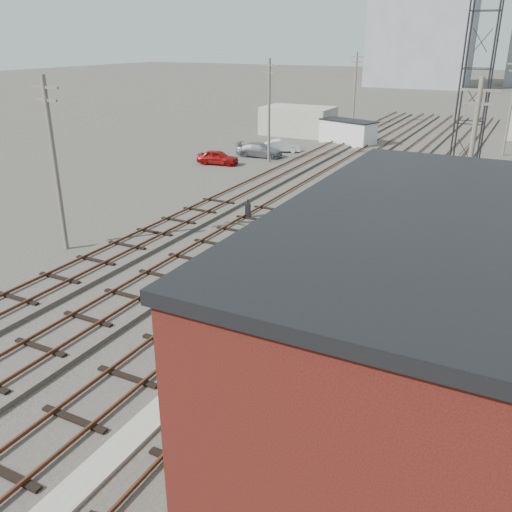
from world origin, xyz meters
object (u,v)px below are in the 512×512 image
Objects in this scene: switch_stand at (248,211)px; site_trailer at (348,132)px; signal_mast at (272,366)px; car_silver at (283,146)px; car_grey at (259,150)px; car_red at (218,157)px.

site_trailer is (-2.78, 27.93, 0.69)m from switch_stand.
signal_mast is at bearing -72.14° from switch_stand.
car_silver is (-4.40, -7.02, -0.68)m from site_trailer.
car_grey reaches higher than car_silver.
signal_mast reaches higher than site_trailer.
car_red is at bearing 152.70° from car_grey.
car_silver is at bearing -23.76° from car_grey.
site_trailer is 8.32m from car_silver.
switch_stand is 0.34× the size of car_red.
car_red is (-7.21, -14.93, -0.65)m from site_trailer.
car_silver is 3.34m from car_grey.
signal_mast reaches higher than car_silver.
car_red is at bearing 123.44° from signal_mast.
site_trailer is (-12.56, 44.86, -0.87)m from signal_mast.
car_grey reaches higher than car_red.
switch_stand reaches higher than car_grey.
site_trailer is 1.79× the size of car_silver.
signal_mast is at bearing -159.02° from car_grey.
switch_stand reaches higher than car_red.
car_red is at bearing 139.55° from car_silver.
signal_mast is 46.60m from site_trailer.
site_trailer reaches higher than switch_stand.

